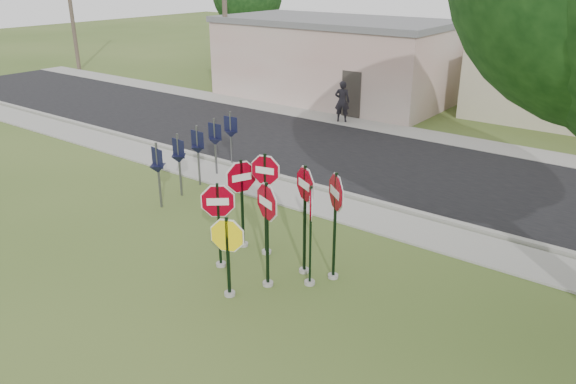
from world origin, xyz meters
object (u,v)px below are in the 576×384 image
Objects in this scene: stop_sign_left at (219,215)px; stop_sign_yellow at (228,249)px; stop_sign_center at (267,220)px; utility_pole_near at (224,1)px; pedestrian at (342,101)px.

stop_sign_yellow is at bearing -38.62° from stop_sign_left.
stop_sign_center is 1.47m from stop_sign_left.
utility_pole_near is (-13.91, 15.06, 3.83)m from stop_sign_yellow.
utility_pole_near is at bearing 132.11° from stop_sign_left.
stop_sign_center reaches higher than stop_sign_left.
pedestrian is (-4.75, 13.06, -0.35)m from stop_sign_left.
stop_sign_center is 1.39× the size of pedestrian.
stop_sign_yellow is at bearing -47.28° from utility_pole_near.
stop_sign_center is 1.32× the size of stop_sign_yellow.
stop_sign_center is 14.47m from pedestrian.
stop_sign_yellow is 0.88× the size of stop_sign_left.
utility_pole_near is 5.09× the size of pedestrian.
stop_sign_left is at bearing -47.89° from utility_pole_near.
stop_sign_center is 20.46m from utility_pole_near.
stop_sign_left is (-1.45, 0.01, -0.27)m from stop_sign_center.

